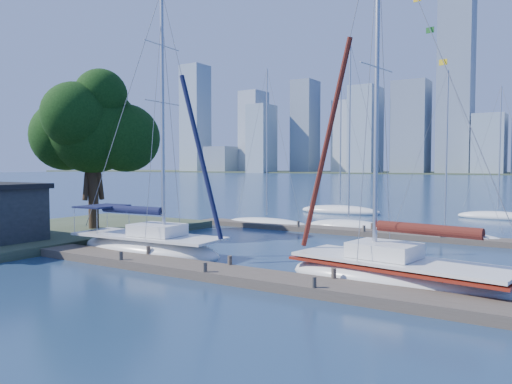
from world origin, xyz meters
The scene contains 12 objects.
ground centered at (0.00, 0.00, 0.00)m, with size 700.00×700.00×0.00m, color #163049.
near_dock centered at (0.00, 0.00, 0.20)m, with size 26.00×2.00×0.40m, color #453C33.
far_dock centered at (2.00, 16.00, 0.18)m, with size 30.00×1.80×0.36m, color #453C33.
shore centered at (-17.00, 3.00, 0.25)m, with size 12.00×22.00×0.50m, color #38472D.
tree centered at (-15.02, 5.85, 7.54)m, with size 8.49×7.74×11.22m.
sailboat_navy centered at (-6.39, 2.30, 1.06)m, with size 9.53×3.61×14.51m.
sailboat_maroon centered at (7.10, 2.49, 1.18)m, with size 9.61×4.34×15.73m.
bg_boat_0 centered at (-7.65, 16.77, 0.24)m, with size 7.62×4.05×12.74m.
bg_boat_1 centered at (-1.41, 18.48, 0.28)m, with size 6.77×4.65×14.27m.
bg_boat_3 centered at (5.97, 16.53, 0.22)m, with size 7.42×3.57×11.20m.
bg_boat_6 centered at (-6.99, 30.05, 0.28)m, with size 8.81×5.08×13.63m.
bg_boat_7 centered at (7.28, 32.68, 0.25)m, with size 7.18×4.47×12.33m.
Camera 1 is at (12.79, -17.11, 4.81)m, focal length 35.00 mm.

